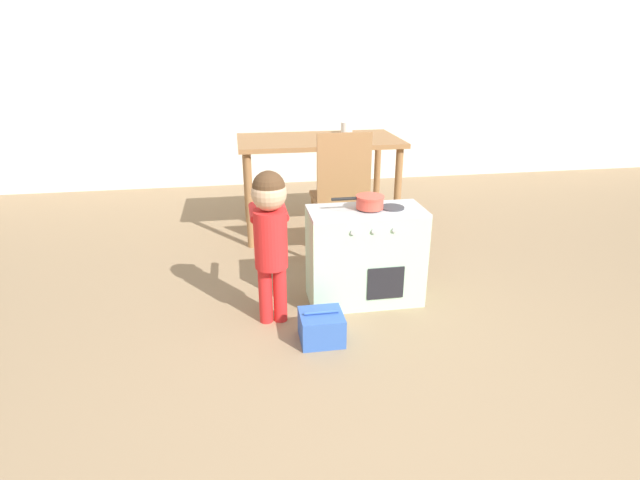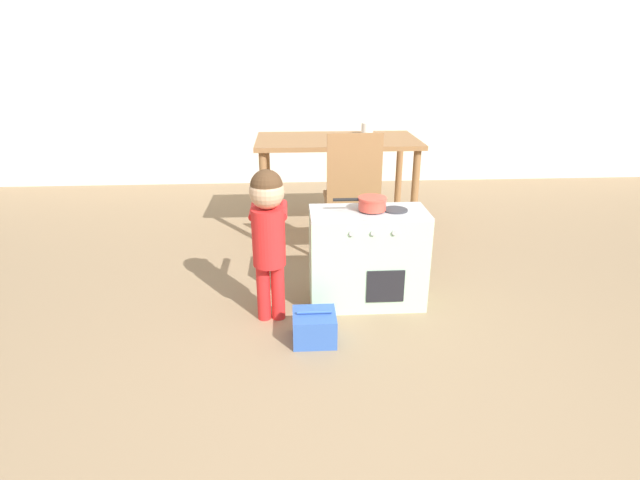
% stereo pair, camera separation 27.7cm
% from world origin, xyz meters
% --- Properties ---
extents(ground_plane, '(16.00, 16.00, 0.00)m').
position_xyz_m(ground_plane, '(0.00, 0.00, 0.00)').
color(ground_plane, '#8E7556').
extents(wall_back, '(10.00, 0.06, 2.60)m').
position_xyz_m(wall_back, '(0.00, 3.94, 1.30)').
color(wall_back, silver).
rests_on(wall_back, ground_plane).
extents(play_kitchen, '(0.66, 0.33, 0.58)m').
position_xyz_m(play_kitchen, '(0.17, 1.09, 0.29)').
color(play_kitchen, '#B2DBB7').
rests_on(play_kitchen, ground_plane).
extents(toy_pot, '(0.30, 0.16, 0.07)m').
position_xyz_m(toy_pot, '(0.19, 1.09, 0.62)').
color(toy_pot, '#E04C3D').
rests_on(toy_pot, play_kitchen).
extents(child_figure, '(0.20, 0.34, 0.86)m').
position_xyz_m(child_figure, '(-0.39, 0.94, 0.56)').
color(child_figure, red).
rests_on(child_figure, ground_plane).
extents(toy_basket, '(0.22, 0.21, 0.17)m').
position_xyz_m(toy_basket, '(-0.16, 0.69, 0.08)').
color(toy_basket, '#335BB2').
rests_on(toy_basket, ground_plane).
extents(dining_table, '(1.26, 0.70, 0.76)m').
position_xyz_m(dining_table, '(0.11, 2.35, 0.66)').
color(dining_table, olive).
rests_on(dining_table, ground_plane).
extents(dining_chair_near, '(0.36, 0.36, 0.92)m').
position_xyz_m(dining_chair_near, '(0.16, 1.73, 0.49)').
color(dining_chair_near, olive).
rests_on(dining_chair_near, ground_plane).
extents(cup_on_table, '(0.09, 0.09, 0.09)m').
position_xyz_m(cup_on_table, '(0.37, 2.53, 0.81)').
color(cup_on_table, white).
rests_on(cup_on_table, dining_table).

